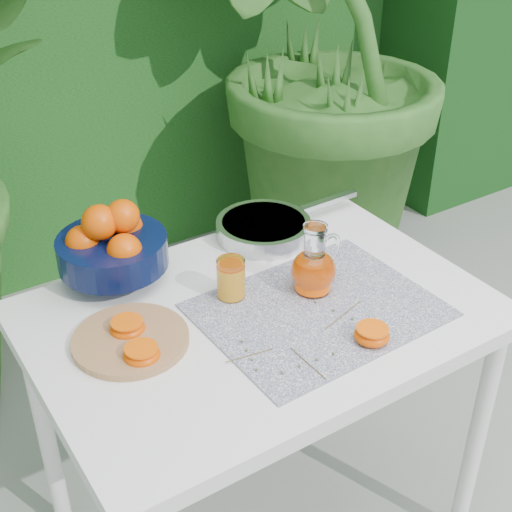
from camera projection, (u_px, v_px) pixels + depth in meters
potted_plant_right at (306, 46)px, 2.64m from camera, size 2.68×2.68×1.91m
white_table at (261, 339)px, 1.62m from camera, size 1.00×0.70×0.75m
placemat at (318, 310)px, 1.58m from camera, size 0.52×0.41×0.00m
cutting_board at (131, 340)px, 1.48m from camera, size 0.32×0.32×0.02m
fruit_bowl at (111, 245)px, 1.64m from camera, size 0.28×0.28×0.20m
juice_pitcher at (314, 268)px, 1.61m from camera, size 0.15×0.12×0.17m
juice_tumbler at (231, 279)px, 1.59m from camera, size 0.07×0.07×0.10m
saute_pan at (265, 227)px, 1.84m from camera, size 0.43×0.25×0.05m
orange_halves at (214, 339)px, 1.46m from camera, size 0.52×0.39×0.04m
thyme_sprigs at (303, 342)px, 1.47m from camera, size 0.36×0.22×0.01m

